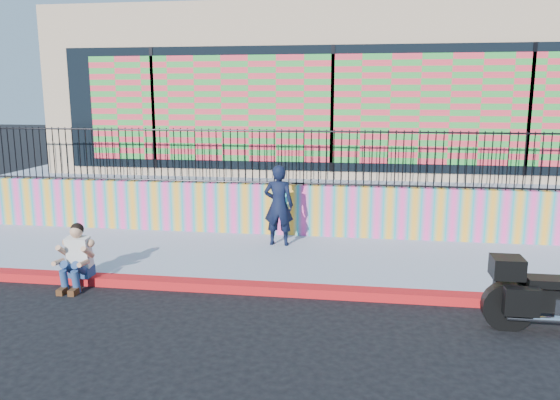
# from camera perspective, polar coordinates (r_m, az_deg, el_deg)

# --- Properties ---
(ground) EXTENTS (90.00, 90.00, 0.00)m
(ground) POSITION_cam_1_polar(r_m,az_deg,el_deg) (8.92, 3.65, -9.94)
(ground) COLOR black
(ground) RESTS_ON ground
(red_curb) EXTENTS (16.00, 0.30, 0.15)m
(red_curb) POSITION_cam_1_polar(r_m,az_deg,el_deg) (8.89, 3.65, -9.49)
(red_curb) COLOR #AE0C1F
(red_curb) RESTS_ON ground
(sidewalk) EXTENTS (16.00, 3.00, 0.15)m
(sidewalk) POSITION_cam_1_polar(r_m,az_deg,el_deg) (10.45, 4.44, -6.34)
(sidewalk) COLOR #99A3B7
(sidewalk) RESTS_ON ground
(mural_wall) EXTENTS (16.00, 0.20, 1.10)m
(mural_wall) POSITION_cam_1_polar(r_m,az_deg,el_deg) (11.84, 5.05, -1.15)
(mural_wall) COLOR #FF439E
(mural_wall) RESTS_ON sidewalk
(metal_fence) EXTENTS (15.80, 0.04, 1.20)m
(metal_fence) POSITION_cam_1_polar(r_m,az_deg,el_deg) (11.65, 5.15, 4.39)
(metal_fence) COLOR black
(metal_fence) RESTS_ON mural_wall
(elevated_platform) EXTENTS (16.00, 10.00, 1.25)m
(elevated_platform) POSITION_cam_1_polar(r_m,az_deg,el_deg) (16.86, 6.13, 2.23)
(elevated_platform) COLOR #99A3B7
(elevated_platform) RESTS_ON ground
(storefront_building) EXTENTS (14.00, 8.06, 4.00)m
(storefront_building) POSITION_cam_1_polar(r_m,az_deg,el_deg) (16.45, 6.29, 11.18)
(storefront_building) COLOR tan
(storefront_building) RESTS_ON elevated_platform
(police_officer) EXTENTS (0.61, 0.41, 1.65)m
(police_officer) POSITION_cam_1_polar(r_m,az_deg,el_deg) (11.03, -0.14, -0.55)
(police_officer) COLOR black
(police_officer) RESTS_ON sidewalk
(seated_man) EXTENTS (0.54, 0.71, 1.06)m
(seated_man) POSITION_cam_1_polar(r_m,az_deg,el_deg) (9.68, -20.62, -6.14)
(seated_man) COLOR navy
(seated_man) RESTS_ON ground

